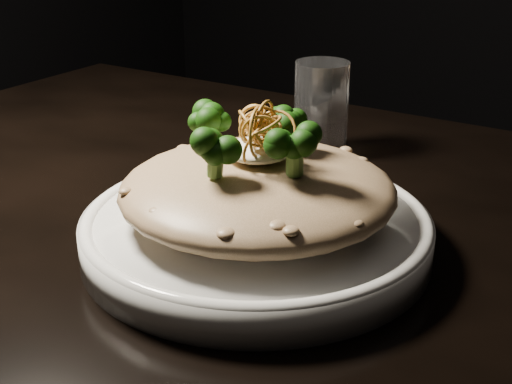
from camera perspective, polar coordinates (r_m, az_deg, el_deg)
table at (r=0.76m, az=-2.71°, el=-6.64°), size 1.10×0.80×0.75m
plate at (r=0.63m, az=0.00°, el=-3.28°), size 0.31×0.31×0.03m
risotto at (r=0.61m, az=0.13°, el=0.20°), size 0.24×0.24×0.05m
broccoli at (r=0.59m, az=-0.54°, el=4.98°), size 0.15×0.15×0.06m
cheese at (r=0.60m, az=0.16°, el=3.39°), size 0.06×0.06×0.02m
shallots at (r=0.58m, az=0.13°, el=5.48°), size 0.06×0.06×0.04m
drinking_glass at (r=0.85m, az=5.23°, el=6.61°), size 0.07×0.07×0.11m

